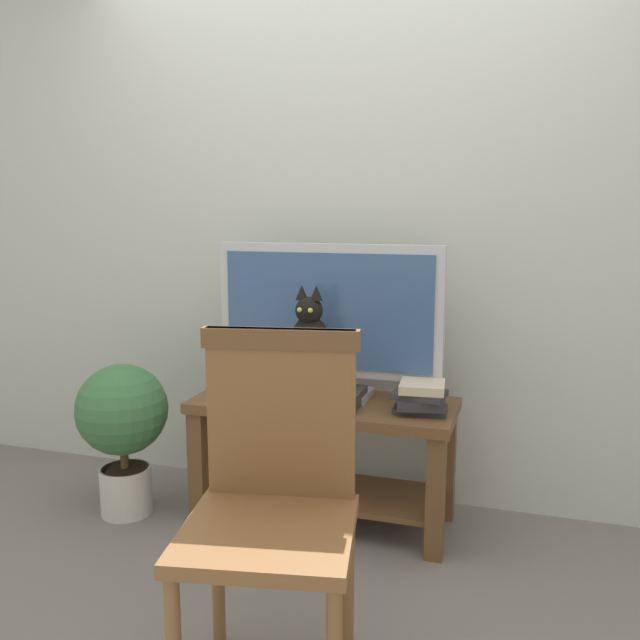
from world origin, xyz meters
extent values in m
plane|color=slate|center=(0.00, 0.00, 0.00)|extent=(12.00, 12.00, 0.00)
cube|color=#B7BCB2|center=(0.00, 0.86, 1.40)|extent=(7.00, 0.12, 2.80)
cube|color=brown|center=(-0.02, 0.45, 0.53)|extent=(1.13, 0.46, 0.04)
cube|color=brown|center=(-0.54, 0.27, 0.25)|extent=(0.07, 0.07, 0.50)
cube|color=brown|center=(0.49, 0.27, 0.25)|extent=(0.07, 0.07, 0.50)
cube|color=brown|center=(-0.54, 0.63, 0.25)|extent=(0.07, 0.07, 0.50)
cube|color=brown|center=(0.49, 0.63, 0.25)|extent=(0.07, 0.07, 0.50)
cube|color=brown|center=(-0.02, 0.45, 0.14)|extent=(1.03, 0.38, 0.02)
cube|color=#B7B7BC|center=(-0.02, 0.52, 0.56)|extent=(0.36, 0.20, 0.03)
cube|color=#B7B7BC|center=(-0.02, 0.52, 0.61)|extent=(0.06, 0.04, 0.07)
cube|color=#B7B7BC|center=(-0.02, 0.52, 0.93)|extent=(0.99, 0.05, 0.57)
cube|color=#385684|center=(-0.02, 0.49, 0.93)|extent=(0.92, 0.01, 0.49)
sphere|color=#2672F2|center=(0.45, 0.49, 0.66)|extent=(0.01, 0.01, 0.01)
cube|color=#2D2D30|center=(-0.06, 0.40, 0.58)|extent=(0.42, 0.26, 0.06)
cube|color=black|center=(-0.06, 0.27, 0.58)|extent=(0.25, 0.01, 0.03)
ellipsoid|color=black|center=(-0.06, 0.40, 0.74)|extent=(0.19, 0.23, 0.25)
ellipsoid|color=black|center=(-0.06, 0.37, 0.81)|extent=(0.16, 0.15, 0.23)
sphere|color=black|center=(-0.06, 0.36, 0.95)|extent=(0.11, 0.11, 0.11)
cone|color=black|center=(-0.09, 0.36, 1.02)|extent=(0.05, 0.05, 0.06)
cone|color=black|center=(-0.03, 0.36, 1.02)|extent=(0.05, 0.05, 0.06)
sphere|color=#B2C64C|center=(-0.08, 0.31, 0.96)|extent=(0.02, 0.02, 0.02)
sphere|color=#B2C64C|center=(-0.03, 0.31, 0.96)|extent=(0.02, 0.02, 0.02)
cylinder|color=black|center=(0.00, 0.32, 0.63)|extent=(0.09, 0.19, 0.04)
cylinder|color=brown|center=(-0.08, -0.46, 0.24)|extent=(0.04, 0.04, 0.47)
cylinder|color=brown|center=(0.32, -0.39, 0.24)|extent=(0.04, 0.04, 0.47)
cube|color=brown|center=(0.15, -0.62, 0.49)|extent=(0.54, 0.54, 0.04)
cube|color=brown|center=(0.12, -0.41, 0.76)|extent=(0.44, 0.12, 0.51)
cube|color=brown|center=(0.12, -0.41, 0.99)|extent=(0.46, 0.13, 0.06)
cube|color=#2D2D33|center=(0.40, 0.41, 0.56)|extent=(0.22, 0.14, 0.02)
cube|color=#2D2D33|center=(0.40, 0.41, 0.59)|extent=(0.22, 0.20, 0.04)
cube|color=#2D2D33|center=(0.40, 0.40, 0.63)|extent=(0.22, 0.17, 0.03)
cube|color=beige|center=(0.41, 0.41, 0.66)|extent=(0.19, 0.19, 0.04)
cylinder|color=beige|center=(-0.89, 0.25, 0.11)|extent=(0.23, 0.23, 0.21)
cylinder|color=#332319|center=(-0.89, 0.25, 0.20)|extent=(0.21, 0.21, 0.02)
cylinder|color=#4C3823|center=(-0.89, 0.25, 0.27)|extent=(0.04, 0.04, 0.11)
sphere|color=#386B3D|center=(-0.89, 0.25, 0.49)|extent=(0.40, 0.40, 0.40)
camera|label=1|loc=(0.80, -2.18, 1.36)|focal=37.34mm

